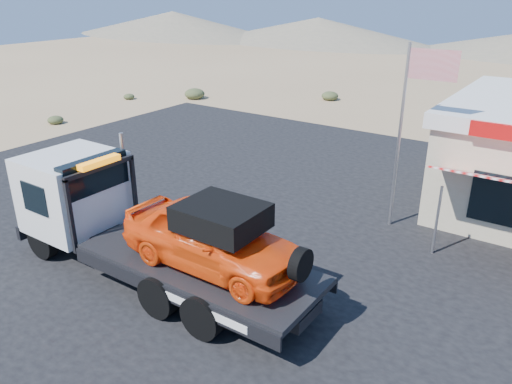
% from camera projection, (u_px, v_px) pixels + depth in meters
% --- Properties ---
extents(ground, '(120.00, 120.00, 0.00)m').
position_uv_depth(ground, '(199.00, 239.00, 16.11)').
color(ground, '#977856').
rests_on(ground, ground).
extents(asphalt_lot, '(32.00, 24.00, 0.02)m').
position_uv_depth(asphalt_lot, '(299.00, 220.00, 17.34)').
color(asphalt_lot, black).
rests_on(asphalt_lot, ground).
extents(tow_truck, '(9.31, 2.76, 3.11)m').
position_uv_depth(tow_truck, '(149.00, 223.00, 13.36)').
color(tow_truck, black).
rests_on(tow_truck, asphalt_lot).
extents(flagpole, '(1.55, 0.10, 6.00)m').
position_uv_depth(flagpole, '(409.00, 118.00, 15.51)').
color(flagpole, '#99999E').
rests_on(flagpole, asphalt_lot).
extents(desert_scrub, '(24.22, 32.77, 0.78)m').
position_uv_depth(desert_scrub, '(164.00, 111.00, 31.23)').
color(desert_scrub, '#394424').
rests_on(desert_scrub, ground).
extents(distant_hills, '(126.00, 48.00, 4.20)m').
position_uv_depth(distant_hills, '(427.00, 35.00, 62.46)').
color(distant_hills, '#726B59').
rests_on(distant_hills, ground).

